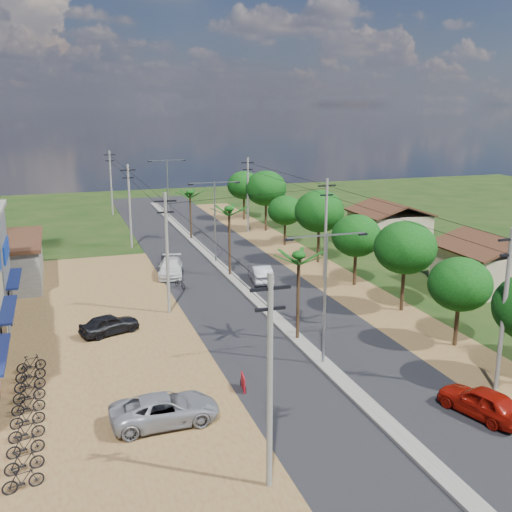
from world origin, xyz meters
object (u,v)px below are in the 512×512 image
(car_red_near, at_px, (481,402))
(roadside_sign, at_px, (243,383))
(car_parked_dark, at_px, (110,325))
(car_silver_mid, at_px, (261,273))
(moto_rider_east, at_px, (503,419))
(car_parked_silver, at_px, (165,410))
(car_white_far, at_px, (171,268))
(parked_scooter_row, at_px, (28,411))

(car_red_near, bearing_deg, roadside_sign, -48.44)
(car_red_near, bearing_deg, car_parked_dark, -62.94)
(car_silver_mid, bearing_deg, moto_rider_east, 105.89)
(moto_rider_east, bearing_deg, car_parked_silver, -9.76)
(car_white_far, height_order, car_parked_dark, car_white_far)
(car_parked_silver, height_order, roadside_sign, car_parked_silver)
(car_silver_mid, distance_m, car_parked_dark, 16.04)
(car_red_near, xyz_separation_m, car_white_far, (-9.87, 29.88, -0.01))
(car_white_far, distance_m, car_parked_dark, 14.41)
(car_silver_mid, xyz_separation_m, roadside_sign, (-7.57, -19.13, -0.32))
(car_red_near, relative_size, car_white_far, 0.87)
(car_red_near, relative_size, parked_scooter_row, 0.35)
(car_silver_mid, distance_m, car_parked_silver, 24.51)
(parked_scooter_row, bearing_deg, car_silver_mid, 45.46)
(car_silver_mid, bearing_deg, car_white_far, -22.62)
(car_silver_mid, height_order, moto_rider_east, car_silver_mid)
(car_white_far, xyz_separation_m, roadside_sign, (-0.50, -23.51, -0.30))
(car_silver_mid, height_order, parked_scooter_row, car_silver_mid)
(car_white_far, distance_m, moto_rider_east, 32.74)
(car_white_far, xyz_separation_m, car_parked_silver, (-5.12, -25.65, -0.01))
(car_parked_dark, bearing_deg, car_parked_silver, 166.94)
(car_silver_mid, bearing_deg, parked_scooter_row, 54.66)
(moto_rider_east, height_order, roadside_sign, roadside_sign)
(car_silver_mid, xyz_separation_m, parked_scooter_row, (-18.51, -18.81, -0.26))
(moto_rider_east, relative_size, roadside_sign, 1.56)
(car_red_near, xyz_separation_m, roadside_sign, (-10.37, 6.37, -0.31))
(car_parked_dark, xyz_separation_m, moto_rider_east, (16.78, -18.29, -0.24))
(roadside_sign, bearing_deg, car_parked_dark, 127.75)
(car_silver_mid, height_order, car_white_far, car_silver_mid)
(car_white_far, height_order, parked_scooter_row, car_white_far)
(car_parked_silver, bearing_deg, moto_rider_east, -111.01)
(car_parked_silver, xyz_separation_m, roadside_sign, (4.62, 2.13, -0.29))
(car_red_near, distance_m, parked_scooter_row, 22.34)
(car_parked_dark, distance_m, parked_scooter_row, 11.46)
(car_parked_silver, xyz_separation_m, moto_rider_east, (15.32, -5.46, -0.29))
(roadside_sign, xyz_separation_m, parked_scooter_row, (-10.94, 0.32, 0.06))
(car_silver_mid, relative_size, car_white_far, 0.90)
(parked_scooter_row, bearing_deg, moto_rider_east, -20.08)
(car_silver_mid, bearing_deg, car_parked_dark, 40.90)
(moto_rider_east, bearing_deg, roadside_sign, -25.50)
(car_parked_dark, relative_size, roadside_sign, 3.74)
(car_red_near, distance_m, car_parked_silver, 15.58)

